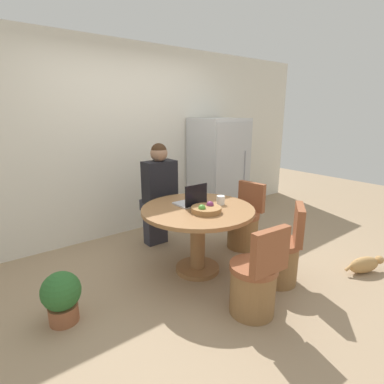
% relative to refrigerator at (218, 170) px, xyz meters
% --- Properties ---
extents(ground_plane, '(12.00, 12.00, 0.00)m').
position_rel_refrigerator_xyz_m(ground_plane, '(-1.39, -1.25, -0.80)').
color(ground_plane, '#9E8466').
extents(wall_back, '(7.00, 0.06, 2.60)m').
position_rel_refrigerator_xyz_m(wall_back, '(-1.39, 0.40, 0.50)').
color(wall_back, silver).
rests_on(wall_back, ground_plane).
extents(refrigerator, '(0.76, 0.71, 1.61)m').
position_rel_refrigerator_xyz_m(refrigerator, '(0.00, 0.00, 0.00)').
color(refrigerator, silver).
rests_on(refrigerator, ground_plane).
extents(dining_table, '(1.18, 1.18, 0.73)m').
position_rel_refrigerator_xyz_m(dining_table, '(-1.33, -1.14, -0.25)').
color(dining_table, olive).
rests_on(dining_table, ground_plane).
extents(chair_near_right_corner, '(0.47, 0.48, 0.83)m').
position_rel_refrigerator_xyz_m(chair_near_right_corner, '(-0.80, -1.83, -0.52)').
color(chair_near_right_corner, olive).
rests_on(chair_near_right_corner, ground_plane).
extents(chair_right_side, '(0.43, 0.42, 0.83)m').
position_rel_refrigerator_xyz_m(chair_right_side, '(-0.48, -1.02, -0.52)').
color(chair_right_side, olive).
rests_on(chair_right_side, ground_plane).
extents(chair_near_camera, '(0.41, 0.42, 0.83)m').
position_rel_refrigerator_xyz_m(chair_near_camera, '(-1.40, -2.01, -0.52)').
color(chair_near_camera, olive).
rests_on(chair_near_camera, ground_plane).
extents(person_seated, '(0.40, 0.37, 1.34)m').
position_rel_refrigerator_xyz_m(person_seated, '(-1.32, -0.33, -0.07)').
color(person_seated, '#2D2D38').
rests_on(person_seated, ground_plane).
extents(laptop, '(0.28, 0.25, 0.24)m').
position_rel_refrigerator_xyz_m(laptop, '(-1.33, -1.03, -0.03)').
color(laptop, '#B7B7BC').
rests_on(laptop, dining_table).
extents(fruit_bowl, '(0.30, 0.30, 0.10)m').
position_rel_refrigerator_xyz_m(fruit_bowl, '(-1.35, -1.30, -0.04)').
color(fruit_bowl, olive).
rests_on(fruit_bowl, dining_table).
extents(coffee_cup, '(0.09, 0.09, 0.10)m').
position_rel_refrigerator_xyz_m(coffee_cup, '(-1.06, -1.20, -0.03)').
color(coffee_cup, white).
rests_on(coffee_cup, dining_table).
extents(cat, '(0.46, 0.26, 0.19)m').
position_rel_refrigerator_xyz_m(cat, '(0.08, -2.29, -0.71)').
color(cat, tan).
rests_on(cat, ground_plane).
extents(potted_plant, '(0.32, 0.32, 0.45)m').
position_rel_refrigerator_xyz_m(potted_plant, '(-2.74, -1.12, -0.56)').
color(potted_plant, '#935638').
rests_on(potted_plant, ground_plane).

